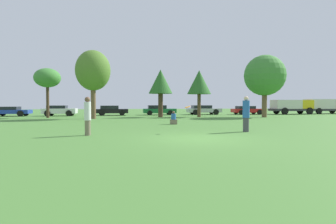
{
  "coord_description": "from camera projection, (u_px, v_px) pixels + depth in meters",
  "views": [
    {
      "loc": [
        -3.07,
        -11.22,
        1.52
      ],
      "look_at": [
        -0.77,
        3.25,
        1.04
      ],
      "focal_mm": 28.9,
      "sensor_mm": 36.0,
      "label": 1
    }
  ],
  "objects": [
    {
      "name": "frisbee",
      "position": [
        188.0,
        107.0,
        13.9
      ],
      "size": [
        0.29,
        0.29,
        0.12
      ],
      "color": "orange"
    },
    {
      "name": "tree_2",
      "position": [
        161.0,
        82.0,
        29.41
      ],
      "size": [
        2.61,
        2.61,
        5.18
      ],
      "color": "#473323",
      "rests_on": "ground"
    },
    {
      "name": "tree_4",
      "position": [
        265.0,
        76.0,
        29.02
      ],
      "size": [
        4.37,
        4.37,
        6.69
      ],
      "color": "brown",
      "rests_on": "ground"
    },
    {
      "name": "parked_car_silver",
      "position": [
        203.0,
        109.0,
        36.03
      ],
      "size": [
        4.45,
        2.11,
        1.23
      ],
      "rotation": [
        0.0,
        0.0,
        -0.01
      ],
      "color": "#B2B2B7",
      "rests_on": "ground"
    },
    {
      "name": "parked_car_white",
      "position": [
        59.0,
        110.0,
        32.29
      ],
      "size": [
        3.86,
        1.92,
        1.24
      ],
      "rotation": [
        0.0,
        0.0,
        -0.01
      ],
      "color": "silver",
      "rests_on": "ground"
    },
    {
      "name": "parked_car_green",
      "position": [
        159.0,
        110.0,
        35.07
      ],
      "size": [
        4.25,
        1.93,
        1.25
      ],
      "rotation": [
        0.0,
        0.0,
        -0.01
      ],
      "color": "#196633",
      "rests_on": "ground"
    },
    {
      "name": "person_thrower",
      "position": [
        88.0,
        115.0,
        12.73
      ],
      "size": [
        0.31,
        0.31,
        1.82
      ],
      "rotation": [
        0.0,
        0.0,
        0.04
      ],
      "color": "#726651",
      "rests_on": "ground"
    },
    {
      "name": "person_catcher",
      "position": [
        246.0,
        114.0,
        14.36
      ],
      "size": [
        0.36,
        0.36,
        1.89
      ],
      "rotation": [
        0.0,
        0.0,
        -3.1
      ],
      "color": "#3F3F47",
      "rests_on": "ground"
    },
    {
      "name": "delivery_truck_red",
      "position": [
        324.0,
        106.0,
        38.83
      ],
      "size": [
        5.98,
        2.29,
        2.09
      ],
      "rotation": [
        0.0,
        0.0,
        -0.01
      ],
      "color": "#2D2D33",
      "rests_on": "ground"
    },
    {
      "name": "delivery_truck_yellow",
      "position": [
        292.0,
        106.0,
        37.27
      ],
      "size": [
        5.85,
        2.34,
        1.97
      ],
      "rotation": [
        0.0,
        0.0,
        -0.01
      ],
      "color": "#2D2D33",
      "rests_on": "ground"
    },
    {
      "name": "bystander_sitting",
      "position": [
        174.0,
        119.0,
        19.49
      ],
      "size": [
        0.47,
        0.39,
        0.95
      ],
      "color": "#726651",
      "rests_on": "ground"
    },
    {
      "name": "parked_car_red",
      "position": [
        247.0,
        110.0,
        36.36
      ],
      "size": [
        4.15,
        1.99,
        1.13
      ],
      "rotation": [
        0.0,
        0.0,
        -0.01
      ],
      "color": "red",
      "rests_on": "ground"
    },
    {
      "name": "tree_3",
      "position": [
        199.0,
        83.0,
        29.44
      ],
      "size": [
        2.6,
        2.6,
        5.12
      ],
      "color": "brown",
      "rests_on": "ground"
    },
    {
      "name": "parked_car_blue",
      "position": [
        11.0,
        111.0,
        31.48
      ],
      "size": [
        4.16,
        1.95,
        1.12
      ],
      "rotation": [
        0.0,
        0.0,
        -0.01
      ],
      "color": "#1E389E",
      "rests_on": "ground"
    },
    {
      "name": "tree_0",
      "position": [
        47.0,
        78.0,
        27.86
      ],
      "size": [
        2.65,
        2.65,
        5.12
      ],
      "color": "#473323",
      "rests_on": "ground"
    },
    {
      "name": "ground_plane",
      "position": [
        197.0,
        139.0,
        11.61
      ],
      "size": [
        120.0,
        120.0,
        0.0
      ],
      "primitive_type": "plane",
      "color": "#477A33"
    },
    {
      "name": "tree_1",
      "position": [
        93.0,
        71.0,
        26.17
      ],
      "size": [
        3.35,
        3.35,
        6.65
      ],
      "color": "brown",
      "rests_on": "ground"
    },
    {
      "name": "parked_car_black",
      "position": [
        112.0,
        110.0,
        33.78
      ],
      "size": [
        3.96,
        1.9,
        1.22
      ],
      "rotation": [
        0.0,
        0.0,
        -0.01
      ],
      "color": "black",
      "rests_on": "ground"
    }
  ]
}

